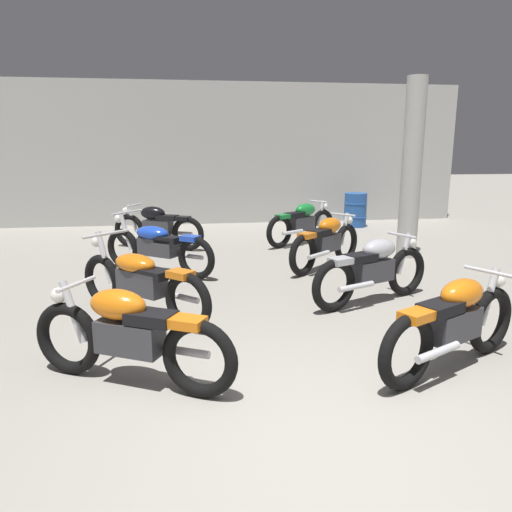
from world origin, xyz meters
The scene contains 12 objects.
ground_plane centered at (0.00, 0.00, 0.00)m, with size 60.00×60.00×0.00m, color gray.
back_wall centered at (0.00, 10.10, 1.80)m, with size 12.82×0.24×3.60m, color #B2B2AD.
support_pillar centered at (3.11, 5.53, 1.60)m, with size 0.36×0.36×3.20m, color #B2B2AD.
motorcycle_left_row_0 centered at (-1.44, 1.11, 0.46)m, with size 1.80×1.01×0.88m.
motorcycle_left_row_1 centered at (-1.48, 2.85, 0.45)m, with size 1.63×1.59×0.97m.
motorcycle_left_row_2 centered at (-1.40, 4.94, 0.45)m, with size 1.80×1.40×0.97m.
motorcycle_left_row_3 centered at (-1.49, 6.91, 0.46)m, with size 1.83×0.95×0.88m.
motorcycle_right_row_0 centered at (1.45, 0.99, 0.46)m, with size 1.80×1.01×0.88m.
motorcycle_right_row_1 centered at (1.46, 2.98, 0.46)m, with size 1.85×0.90×0.88m.
motorcycle_right_row_2 centered at (1.38, 4.88, 0.46)m, with size 1.57×1.37×0.88m.
motorcycle_right_row_3 centered at (1.47, 6.96, 0.46)m, with size 1.71×1.17×0.88m.
oil_drum centered at (3.34, 9.00, 0.43)m, with size 0.59×0.59×0.85m.
Camera 1 is at (-0.94, -2.92, 2.02)m, focal length 34.51 mm.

